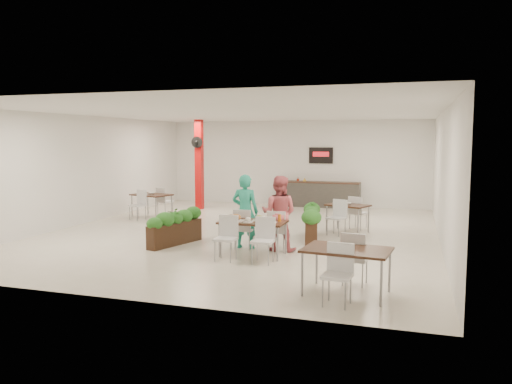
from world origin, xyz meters
TOP-DOWN VIEW (x-y plane):
  - ground at (0.00, 0.00)m, footprint 12.00×12.00m
  - room_shell at (0.00, 0.00)m, footprint 10.10×12.10m
  - red_column at (-3.00, 3.79)m, footprint 0.40×0.41m
  - service_counter at (1.00, 5.65)m, footprint 3.00×0.64m
  - main_table at (1.07, -2.55)m, footprint 1.40×1.62m
  - diner_man at (0.68, -1.90)m, footprint 0.62×0.41m
  - diner_woman at (1.48, -1.90)m, footprint 0.82×0.64m
  - planter_left at (-1.03, -2.04)m, footprint 0.78×1.66m
  - planter_right at (1.93, -0.40)m, footprint 0.66×1.78m
  - side_table_a at (-3.67, 1.54)m, footprint 1.39×1.67m
  - side_table_b at (2.67, 0.85)m, footprint 1.25×1.66m
  - side_table_c at (3.35, -4.66)m, footprint 1.45×1.66m

SIDE VIEW (x-z plane):
  - ground at x=0.00m, z-range 0.00..0.00m
  - planter_left at x=-1.03m, z-range 0.04..0.93m
  - planter_right at x=1.93m, z-range 0.02..0.96m
  - service_counter at x=1.00m, z-range -0.61..1.59m
  - side_table_b at x=2.67m, z-range 0.16..1.08m
  - side_table_a at x=-3.67m, z-range 0.17..1.09m
  - main_table at x=1.07m, z-range 0.17..1.10m
  - side_table_c at x=3.35m, z-range 0.18..1.10m
  - diner_woman at x=1.48m, z-range 0.00..1.69m
  - diner_man at x=0.68m, z-range 0.00..1.71m
  - red_column at x=-3.00m, z-range 0.04..3.24m
  - room_shell at x=0.00m, z-range 0.40..3.62m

